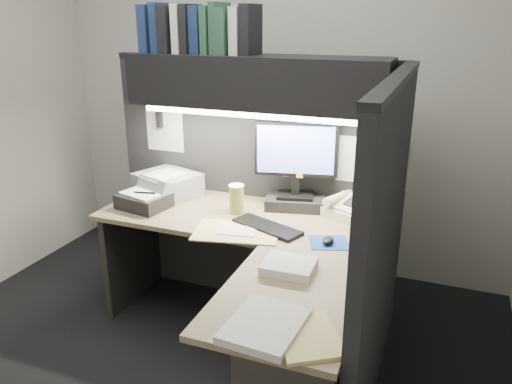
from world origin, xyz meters
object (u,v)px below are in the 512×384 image
Objects in this scene: telephone at (349,208)px; overhead_shelf at (256,82)px; desk at (258,316)px; notebook_stack at (145,201)px; coffee_cup at (236,200)px; printer at (168,185)px; monitor at (296,175)px; keyboard at (267,227)px.

overhead_shelf is at bearing -150.75° from telephone.
telephone reaches higher than desk.
notebook_stack is (-0.64, -0.29, -0.73)m from overhead_shelf.
printer is at bearing 167.55° from coffee_cup.
desk is 0.94m from monitor.
keyboard is at bearing -111.44° from telephone.
monitor is at bearing 25.76° from printer.
printer reaches higher than notebook_stack.
notebook_stack is (-0.88, -0.33, -0.17)m from monitor.
overhead_shelf is at bearing 24.21° from notebook_stack.
overhead_shelf is 4.11× the size of printer.
overhead_shelf is (-0.30, 0.75, 1.06)m from desk.
overhead_shelf is at bearing 111.79° from desk.
coffee_cup is (-0.65, -0.19, 0.04)m from telephone.
coffee_cup is 0.56m from printer.
coffee_cup is at bearing 12.35° from notebook_stack.
overhead_shelf is at bearing 141.87° from keyboard.
printer is at bearing -176.29° from overhead_shelf.
overhead_shelf reaches higher than keyboard.
printer is (-0.61, -0.04, -0.69)m from overhead_shelf.
overhead_shelf is 0.93m from printer.
coffee_cup is at bearing 121.67° from desk.
desk is at bearing -68.21° from overhead_shelf.
monitor reaches higher than desk.
monitor is 0.87m from printer.
overhead_shelf is 1.01m from notebook_stack.
notebook_stack is at bearing -139.36° from telephone.
overhead_shelf is 6.37× the size of telephone.
desk is at bearing -83.75° from telephone.
keyboard is 1.43× the size of notebook_stack.
monitor is 0.39m from coffee_cup.
telephone is 1.26m from notebook_stack.
overhead_shelf reaches higher than monitor.
desk is at bearing -58.33° from coffee_cup.
printer is at bearing -178.27° from keyboard.
monitor is at bearing -155.94° from telephone.
overhead_shelf is 0.93m from telephone.
telephone is at bearing -14.87° from monitor.
notebook_stack is (-0.94, 0.47, 0.33)m from desk.
notebook_stack is at bearing 153.51° from desk.
monitor is 0.95m from notebook_stack.
printer is at bearing 172.64° from monitor.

